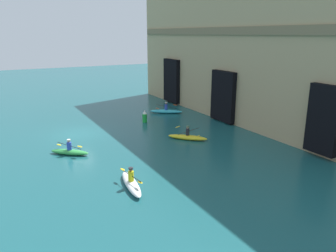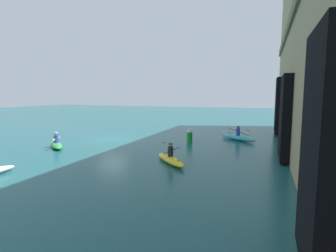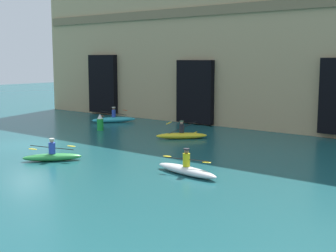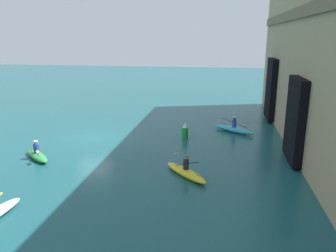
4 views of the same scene
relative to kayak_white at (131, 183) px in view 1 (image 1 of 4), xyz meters
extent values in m
plane|color=#195156|center=(-11.66, -0.20, -0.24)|extent=(120.00, 120.00, 0.00)
cube|color=tan|center=(-8.72, 17.63, 7.66)|extent=(36.13, 7.95, 15.79)
cube|color=#79674A|center=(-8.72, 13.60, 8.42)|extent=(35.41, 0.24, 0.71)
cube|color=black|center=(-19.35, 13.50, 2.57)|extent=(3.27, 0.70, 5.25)
cube|color=black|center=(-9.06, 13.50, 2.31)|extent=(3.26, 0.70, 4.89)
cube|color=black|center=(2.00, 13.50, 2.50)|extent=(2.35, 0.70, 4.84)
ellipsoid|color=white|center=(0.00, 0.00, -0.05)|extent=(3.57, 1.18, 0.38)
cylinder|color=gold|center=(0.00, 0.00, 0.43)|extent=(0.32, 0.32, 0.58)
sphere|color=brown|center=(0.00, 0.00, 0.83)|extent=(0.21, 0.21, 0.21)
cylinder|color=#232328|center=(0.00, 0.00, 0.92)|extent=(0.27, 0.27, 0.06)
cylinder|color=black|center=(0.00, 0.00, 0.46)|extent=(2.22, 0.32, 0.09)
ellipsoid|color=yellow|center=(0.99, 0.12, 0.44)|extent=(0.46, 0.23, 0.06)
ellipsoid|color=yellow|center=(-0.99, -0.12, 0.49)|extent=(0.46, 0.23, 0.06)
ellipsoid|color=green|center=(-6.95, -1.92, -0.05)|extent=(2.42, 2.65, 0.37)
cylinder|color=#2D47B7|center=(-6.95, -1.92, 0.41)|extent=(0.34, 0.34, 0.55)
sphere|color=tan|center=(-6.95, -1.92, 0.79)|extent=(0.21, 0.21, 0.21)
cylinder|color=silver|center=(-6.95, -1.92, 0.88)|extent=(0.26, 0.26, 0.06)
cylinder|color=black|center=(-6.95, -1.92, 0.44)|extent=(1.85, 1.29, 0.23)
ellipsoid|color=yellow|center=(-7.76, -2.49, 0.35)|extent=(0.47, 0.40, 0.09)
ellipsoid|color=yellow|center=(-6.14, -1.36, 0.53)|extent=(0.47, 0.40, 0.09)
ellipsoid|color=#33B2C6|center=(-14.77, 10.18, -0.02)|extent=(2.60, 3.30, 0.44)
cylinder|color=#2D47B7|center=(-14.77, 10.18, 0.49)|extent=(0.31, 0.31, 0.58)
sphere|color=brown|center=(-14.77, 10.18, 0.90)|extent=(0.22, 0.22, 0.22)
cylinder|color=silver|center=(-14.77, 10.18, 0.99)|extent=(0.28, 0.28, 0.06)
cylinder|color=black|center=(-14.77, 10.18, 0.52)|extent=(1.15, 1.86, 0.47)
ellipsoid|color=#D84C19|center=(-14.27, 11.00, 0.71)|extent=(0.38, 0.47, 0.14)
ellipsoid|color=#D84C19|center=(-15.26, 9.37, 0.33)|extent=(0.38, 0.47, 0.14)
ellipsoid|color=yellow|center=(-5.81, 7.37, -0.04)|extent=(2.85, 2.76, 0.40)
cylinder|color=#232328|center=(-5.81, 7.37, 0.44)|extent=(0.30, 0.30, 0.55)
sphere|color=tan|center=(-5.81, 7.37, 0.82)|extent=(0.21, 0.21, 0.21)
cylinder|color=#4C6B4C|center=(-5.81, 7.37, 0.90)|extent=(0.26, 0.26, 0.06)
cylinder|color=black|center=(-5.81, 7.37, 0.46)|extent=(1.27, 1.46, 0.81)
ellipsoid|color=yellow|center=(-5.26, 8.00, 0.12)|extent=(0.42, 0.44, 0.21)
ellipsoid|color=yellow|center=(-6.35, 6.74, 0.81)|extent=(0.42, 0.44, 0.21)
cylinder|color=green|center=(-12.51, 6.58, 0.18)|extent=(0.46, 0.46, 0.84)
cone|color=white|center=(-12.51, 6.58, 0.79)|extent=(0.39, 0.39, 0.37)
camera|label=1|loc=(15.95, -6.29, 8.19)|focal=35.00mm
camera|label=2|loc=(7.81, 12.34, 3.64)|focal=28.00mm
camera|label=3|loc=(11.96, -16.28, 4.85)|focal=50.00mm
camera|label=4|loc=(10.39, 9.03, 6.98)|focal=35.00mm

